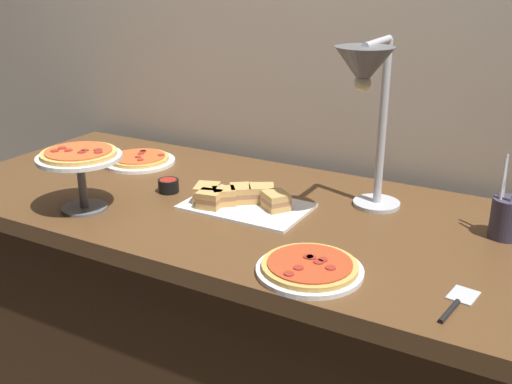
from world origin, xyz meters
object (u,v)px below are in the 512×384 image
Objects in this scene: heat_lamp at (367,86)px; serving_spatula at (457,303)px; pizza_plate_center at (139,160)px; pizza_plate_front at (310,268)px; pizza_plate_raised_stand at (80,161)px; sandwich_platter at (241,200)px; utensil_holder at (507,217)px; sauce_cup_near at (168,185)px.

heat_lamp is 2.89× the size of serving_spatula.
pizza_plate_center is at bearing 160.44° from serving_spatula.
pizza_plate_center is 1.30m from serving_spatula.
heat_lamp is 0.59m from serving_spatula.
pizza_plate_front is at bearing -89.97° from heat_lamp.
sandwich_platter is at bearing 30.97° from pizza_plate_raised_stand.
utensil_holder reaches higher than pizza_plate_center.
pizza_plate_raised_stand reaches higher than serving_spatula.
utensil_holder reaches higher than sandwich_platter.
utensil_holder is at bearing 84.87° from serving_spatula.
sauce_cup_near is 0.38× the size of serving_spatula.
pizza_plate_raised_stand is at bearing 177.27° from pizza_plate_front.
sandwich_platter reaches higher than serving_spatula.
sandwich_platter is at bearing -19.07° from pizza_plate_center.
sauce_cup_near is at bearing 156.10° from pizza_plate_front.
sandwich_platter is (0.40, 0.24, -0.12)m from pizza_plate_raised_stand.
serving_spatula is at bearing -42.32° from heat_lamp.
sauce_cup_near is 1.00m from utensil_holder.
heat_lamp reaches higher than sandwich_platter.
pizza_plate_front is 0.70× the size of sandwich_platter.
pizza_plate_front is at bearing -38.08° from sandwich_platter.
heat_lamp reaches higher than serving_spatula.
sauce_cup_near is at bearing 61.09° from pizza_plate_raised_stand.
utensil_holder reaches higher than pizza_plate_raised_stand.
heat_lamp is 0.51m from sandwich_platter.
pizza_plate_center is (-0.89, 0.46, -0.00)m from pizza_plate_front.
sandwich_platter is at bearing 160.06° from serving_spatula.
pizza_plate_front is 0.33m from serving_spatula.
pizza_plate_center is at bearing 178.71° from utensil_holder.
serving_spatula is (0.95, -0.25, -0.02)m from sauce_cup_near.
heat_lamp is 0.97m from pizza_plate_center.
sauce_cup_near is (-0.62, 0.27, 0.01)m from pizza_plate_front.
sandwich_platter is at bearing 0.22° from sauce_cup_near.
pizza_plate_center is 0.33m from sauce_cup_near.
serving_spatula is at bearing -95.13° from utensil_holder.
utensil_holder is at bearing 49.50° from pizza_plate_front.
pizza_plate_front is at bearing -23.90° from sauce_cup_near.
sandwich_platter reaches higher than sauce_cup_near.
sauce_cup_near reaches higher than pizza_plate_front.
serving_spatula is at bearing -19.94° from sandwich_platter.
pizza_plate_front is (0.00, -0.33, -0.37)m from heat_lamp.
sandwich_platter is 5.54× the size of sauce_cup_near.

